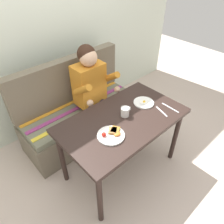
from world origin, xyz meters
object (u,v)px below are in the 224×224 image
Objects in this scene: table at (123,125)px; plate_eggs at (144,103)px; person at (93,88)px; couch at (79,114)px; coffee_mug at (125,111)px; knife at (170,108)px; plate_breakfast at (111,134)px; fork at (162,111)px.

table is 0.34m from plate_eggs.
person is at bearing 110.54° from plate_eggs.
couch is 0.87m from coffee_mug.
knife is (0.41, -0.22, -0.04)m from coffee_mug.
plate_breakfast is at bearing -158.12° from table.
plate_eggs is (0.21, -0.56, -0.00)m from person.
fork is 0.85× the size of knife.
knife is at bearing -64.52° from couch.
plate_breakfast is 0.57m from plate_eggs.
fork is at bearing -8.66° from plate_breakfast.
table is 0.61m from person.
plate_breakfast is (-0.23, -0.09, 0.10)m from table.
coffee_mug is 0.47m from knife.
plate_eggs is (0.33, -0.74, 0.41)m from couch.
person is 10.27× the size of coffee_mug.
knife is (0.69, -0.11, -0.01)m from plate_breakfast.
couch is at bearing 117.58° from knife.
couch is 6.94× the size of plate_eggs.
coffee_mug is at bearing 162.88° from fork.
coffee_mug is (0.28, 0.11, 0.03)m from plate_breakfast.
person is (0.12, -0.17, 0.41)m from couch.
person is 5.18× the size of plate_breakfast.
coffee_mug reaches higher than table.
knife is (0.13, -0.23, -0.01)m from plate_eggs.
fork is (0.35, -0.18, 0.08)m from table.
person is 0.60m from plate_eggs.
table is 0.83× the size of couch.
plate_breakfast is at bearing -104.89° from couch.
fork is at bearing -69.70° from couch.
couch reaches higher than fork.
knife reaches higher than table.
plate_breakfast reaches higher than fork.
person is 0.86m from knife.
plate_breakfast is 1.98× the size of coffee_mug.
person is 7.13× the size of fork.
couch is 0.90m from plate_eggs.
plate_breakfast reaches higher than table.
couch is at bearing 123.56° from person.
fork is at bearing -27.17° from table.
plate_breakfast is at bearing -172.25° from fork.
knife is at bearing -28.22° from coffee_mug.
coffee_mug is (0.05, 0.02, 0.13)m from table.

